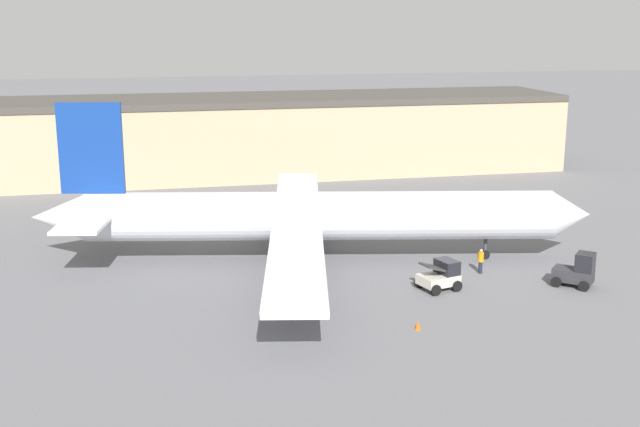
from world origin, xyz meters
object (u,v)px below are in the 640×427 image
object	(u,v)px
airplane	(306,217)
baggage_tug	(577,271)
safety_cone_near	(418,325)
belt_loader_truck	(441,275)
ground_crew_worker	(481,260)

from	to	relation	value
airplane	baggage_tug	world-z (taller)	airplane
safety_cone_near	baggage_tug	bearing A→B (deg)	21.10
airplane	belt_loader_truck	bearing A→B (deg)	-37.34
belt_loader_truck	safety_cone_near	world-z (taller)	belt_loader_truck
ground_crew_worker	belt_loader_truck	world-z (taller)	belt_loader_truck
airplane	safety_cone_near	bearing A→B (deg)	-65.32
airplane	belt_loader_truck	xyz separation A→B (m)	(7.48, -8.51, -2.39)
airplane	safety_cone_near	xyz separation A→B (m)	(3.58, -15.09, -3.06)
ground_crew_worker	airplane	bearing A→B (deg)	-103.44
belt_loader_truck	ground_crew_worker	bearing A→B (deg)	17.08
airplane	belt_loader_truck	world-z (taller)	airplane
baggage_tug	belt_loader_truck	size ratio (longest dim) A/B	1.04
belt_loader_truck	airplane	bearing A→B (deg)	115.53
ground_crew_worker	safety_cone_near	distance (m)	12.16
airplane	safety_cone_near	world-z (taller)	airplane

